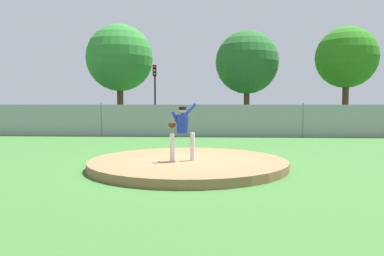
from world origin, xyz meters
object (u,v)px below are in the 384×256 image
at_px(parked_car_silver, 271,119).
at_px(pitcher_youth, 182,127).
at_px(traffic_light_near, 155,85).
at_px(baseball, 156,162).
at_px(parked_car_champagne, 166,119).
at_px(parked_car_white, 366,120).
at_px(traffic_cone_orange, 144,126).
at_px(parked_car_slate, 40,118).

bearing_deg(parked_car_silver, pitcher_youth, -107.89).
distance_m(pitcher_youth, traffic_light_near, 19.73).
relative_size(baseball, parked_car_champagne, 0.02).
xyz_separation_m(baseball, parked_car_champagne, (-1.73, 15.43, 0.56)).
xyz_separation_m(parked_car_white, traffic_light_near, (-15.08, 4.02, 2.63)).
xyz_separation_m(parked_car_champagne, traffic_cone_orange, (-1.66, 0.77, -0.57)).
bearing_deg(pitcher_youth, traffic_light_near, 101.38).
height_order(baseball, traffic_cone_orange, traffic_cone_orange).
relative_size(baseball, parked_car_silver, 0.02).
height_order(pitcher_youth, baseball, pitcher_youth).
distance_m(baseball, traffic_light_near, 20.26).
bearing_deg(parked_car_white, baseball, -127.03).
bearing_deg(pitcher_youth, parked_car_slate, 127.54).
distance_m(parked_car_white, parked_car_champagne, 13.61).
bearing_deg(parked_car_white, parked_car_silver, -176.68).
xyz_separation_m(traffic_cone_orange, traffic_light_near, (0.19, 3.57, 3.13)).
distance_m(parked_car_white, traffic_light_near, 15.83).
height_order(pitcher_youth, parked_car_champagne, pitcher_youth).
distance_m(pitcher_youth, parked_car_slate, 18.51).
height_order(parked_car_white, traffic_cone_orange, parked_car_white).
relative_size(pitcher_youth, parked_car_champagne, 0.39).
bearing_deg(traffic_light_near, parked_car_white, -14.94).
bearing_deg(parked_car_silver, traffic_light_near, 153.08).
relative_size(parked_car_white, parked_car_silver, 1.05).
distance_m(parked_car_champagne, traffic_light_near, 5.25).
xyz_separation_m(parked_car_white, parked_car_slate, (-22.49, -0.53, 0.07)).
height_order(pitcher_youth, parked_car_white, pitcher_youth).
xyz_separation_m(pitcher_youth, parked_car_champagne, (-2.40, 14.89, -0.35)).
xyz_separation_m(parked_car_silver, traffic_light_near, (-8.66, 4.40, 2.55)).
xyz_separation_m(pitcher_youth, traffic_light_near, (-3.87, 19.22, 2.21)).
relative_size(parked_car_champagne, parked_car_slate, 1.04).
relative_size(baseball, traffic_light_near, 0.01).
bearing_deg(traffic_cone_orange, parked_car_silver, -5.33).
xyz_separation_m(parked_car_white, parked_car_champagne, (-13.61, -0.31, 0.07)).
distance_m(pitcher_youth, parked_car_white, 18.89).
relative_size(pitcher_youth, parked_car_silver, 0.36).
xyz_separation_m(parked_car_champagne, parked_car_silver, (7.18, -0.06, 0.01)).
distance_m(baseball, parked_car_champagne, 15.54).
relative_size(parked_car_white, traffic_light_near, 0.95).
distance_m(parked_car_silver, traffic_cone_orange, 8.91).
xyz_separation_m(baseball, traffic_light_near, (-3.20, 19.76, 3.12)).
bearing_deg(baseball, pitcher_youth, 39.04).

